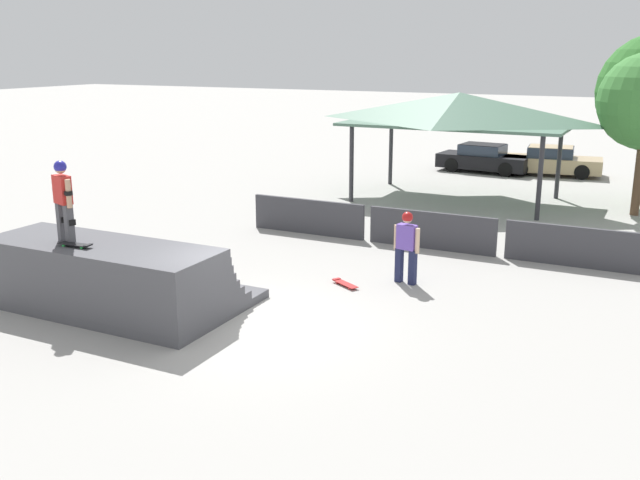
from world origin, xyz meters
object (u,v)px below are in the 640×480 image
(skater_on_deck, at_px, (63,196))
(skateboard_on_ground, at_px, (344,283))
(parked_car_tan, at_px, (552,161))
(skateboard_on_deck, at_px, (76,244))
(parked_car_black, at_px, (484,159))
(bystander_walking, at_px, (407,242))

(skater_on_deck, bearing_deg, skateboard_on_ground, 61.73)
(skateboard_on_ground, bearing_deg, parked_car_tan, -66.15)
(skateboard_on_deck, bearing_deg, skater_on_deck, 151.92)
(skater_on_deck, xyz_separation_m, skateboard_on_ground, (4.52, 4.06, -2.43))
(skater_on_deck, height_order, parked_car_tan, skater_on_deck)
(parked_car_tan, bearing_deg, parked_car_black, -175.20)
(parked_car_black, bearing_deg, skateboard_on_deck, -92.47)
(skater_on_deck, bearing_deg, parked_car_black, 100.79)
(skateboard_on_deck, xyz_separation_m, parked_car_black, (2.98, 21.93, -0.96))
(skateboard_on_deck, relative_size, parked_car_tan, 0.18)
(skater_on_deck, bearing_deg, skateboard_on_deck, -4.18)
(skater_on_deck, height_order, skateboard_on_deck, skater_on_deck)
(skater_on_deck, xyz_separation_m, skateboard_on_deck, (0.44, -0.20, -0.93))
(bystander_walking, xyz_separation_m, parked_car_tan, (0.61, 17.38, -0.42))
(bystander_walking, bearing_deg, skater_on_deck, 51.03)
(skateboard_on_ground, bearing_deg, skateboard_on_deck, 75.86)
(skater_on_deck, xyz_separation_m, bystander_walking, (5.73, 4.90, -1.47))
(skateboard_on_deck, distance_m, skateboard_on_ground, 6.08)
(skater_on_deck, distance_m, parked_car_tan, 23.24)
(bystander_walking, bearing_deg, skateboard_on_ground, 45.06)
(bystander_walking, distance_m, parked_car_tan, 17.40)
(skater_on_deck, distance_m, skateboard_on_ground, 6.54)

